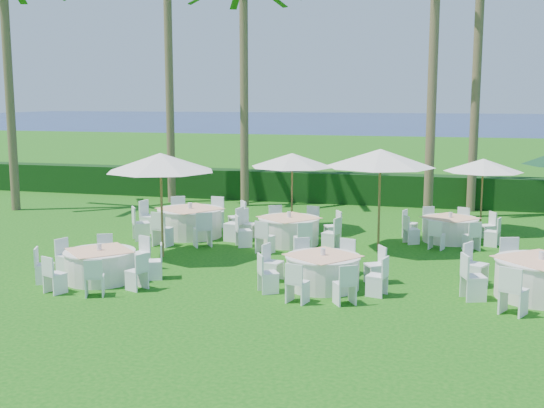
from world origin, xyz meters
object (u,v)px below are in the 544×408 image
Objects in this scene: banquet_table_d at (190,222)px; umbrella_a at (161,162)px; banquet_table_b at (323,271)px; umbrella_c at (292,160)px; banquet_table_f at (450,229)px; banquet_table_a at (100,265)px; umbrella_d at (483,165)px; umbrella_b at (380,158)px; banquet_table_c at (540,278)px; banquet_table_e at (289,230)px.

umbrella_a is (0.32, -2.71, 2.06)m from banquet_table_d.
banquet_table_b is 6.80m from umbrella_c.
banquet_table_a is at bearing -139.34° from banquet_table_f.
umbrella_c reaches higher than banquet_table_d.
umbrella_a reaches higher than umbrella_d.
umbrella_c is at bearing 61.03° from umbrella_a.
umbrella_b is at bearing -137.54° from banquet_table_f.
umbrella_a is 1.09× the size of umbrella_c.
umbrella_d is (8.18, 5.74, -0.41)m from umbrella_a.
banquet_table_b is 4.57m from banquet_table_c.
banquet_table_a is 5.10m from banquet_table_b.
banquet_table_c is 1.36× the size of umbrella_d.
banquet_table_d reaches higher than banquet_table_b.
banquet_table_c is 1.14× the size of umbrella_a.
banquet_table_d is 3.69m from umbrella_c.
umbrella_d reaches higher than banquet_table_e.
banquet_table_f is at bearing 42.46° from umbrella_b.
banquet_table_c is 9.52m from umbrella_a.
banquet_table_a is 0.95× the size of banquet_table_b.
banquet_table_f is 5.20m from umbrella_c.
umbrella_c is (-2.21, 6.16, 1.85)m from banquet_table_b.
umbrella_b reaches higher than banquet_table_f.
banquet_table_a is 1.06× the size of umbrella_c.
banquet_table_a is 7.88m from umbrella_b.
umbrella_d reaches higher than banquet_table_c.
banquet_table_f is 0.98× the size of umbrella_a.
banquet_table_b is 1.21× the size of umbrella_d.
umbrella_d is (8.50, 3.03, 1.65)m from banquet_table_d.
umbrella_d reaches higher than banquet_table_d.
banquet_table_d is 1.21× the size of umbrella_a.
banquet_table_b is 0.84× the size of banquet_table_d.
banquet_table_b is at bearing -115.23° from umbrella_d.
banquet_table_a is 0.97× the size of umbrella_a.
umbrella_a is 0.96× the size of umbrella_b.
banquet_table_d is at bearing -148.46° from umbrella_c.
banquet_table_d reaches higher than banquet_table_c.
umbrella_b is at bearing -129.13° from umbrella_d.
banquet_table_c is at bearing -81.85° from umbrella_d.
banquet_table_d is at bearing 96.70° from umbrella_a.
banquet_table_d is at bearing -170.05° from banquet_table_f.
umbrella_c reaches higher than banquet_table_c.
banquet_table_d is (-4.96, 4.47, 0.07)m from banquet_table_b.
banquet_table_e is at bearing -160.47° from banquet_table_f.
banquet_table_b is (5.04, 0.79, 0.01)m from banquet_table_a.
umbrella_c reaches higher than banquet_table_e.
banquet_table_a is at bearing -90.90° from banquet_table_d.
banquet_table_e is at bearing 113.31° from banquet_table_b.
umbrella_c is at bearing 67.81° from banquet_table_a.
banquet_table_d reaches higher than banquet_table_f.
banquet_table_e is at bearing 176.86° from umbrella_b.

